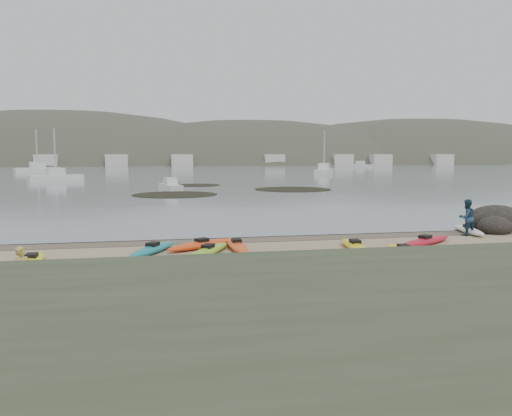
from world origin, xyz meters
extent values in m
plane|color=tan|center=(0.00, 0.00, 0.00)|extent=(600.00, 600.00, 0.00)
plane|color=brown|center=(0.00, -0.30, 0.00)|extent=(60.00, 60.00, 0.00)
plane|color=slate|center=(0.00, 300.00, 0.01)|extent=(1200.00, 1200.00, 0.00)
cube|color=#475138|center=(0.00, -17.50, 1.00)|extent=(60.00, 8.00, 2.00)
ellipsoid|color=white|center=(11.37, -0.80, 0.17)|extent=(1.26, 3.42, 0.34)
ellipsoid|color=teal|center=(-5.06, -3.08, 0.17)|extent=(2.31, 3.43, 0.34)
ellipsoid|color=#82C226|center=(-2.79, -3.94, 0.17)|extent=(2.53, 3.70, 0.34)
ellipsoid|color=yellow|center=(-7.19, -6.32, 0.17)|extent=(2.02, 3.12, 0.34)
ellipsoid|color=#F14D15|center=(-1.42, -2.83, 0.17)|extent=(0.77, 3.77, 0.34)
ellipsoid|color=yellow|center=(3.68, -4.01, 0.17)|extent=(0.92, 3.32, 0.34)
ellipsoid|color=yellow|center=(5.20, -5.56, 0.17)|extent=(0.90, 3.09, 0.34)
ellipsoid|color=#F94515|center=(-2.92, -2.41, 0.17)|extent=(3.50, 2.66, 0.34)
ellipsoid|color=red|center=(7.33, -3.50, 0.17)|extent=(3.87, 2.67, 0.34)
ellipsoid|color=yellow|center=(-9.54, -4.65, 0.17)|extent=(0.76, 3.27, 0.34)
imported|color=tan|center=(-8.64, -9.34, 0.78)|extent=(0.67, 0.67, 1.57)
imported|color=navy|center=(10.80, -1.42, 0.94)|extent=(1.01, 0.83, 1.89)
ellipsoid|color=black|center=(13.80, 0.31, 0.25)|extent=(3.28, 2.55, 1.64)
ellipsoid|color=black|center=(12.80, -0.99, 0.16)|extent=(1.82, 1.64, 1.09)
cylinder|color=black|center=(-3.33, 27.04, 0.03)|extent=(8.72, 8.72, 0.04)
cylinder|color=black|center=(10.48, 32.13, 0.03)|extent=(9.02, 9.02, 0.04)
cylinder|color=black|center=(-0.24, 41.96, 0.03)|extent=(6.49, 6.49, 0.04)
cube|color=silver|center=(-20.45, 55.78, 0.55)|extent=(8.00, 5.32, 1.09)
cube|color=silver|center=(-3.64, 33.88, 0.38)|extent=(2.77, 5.69, 0.77)
cube|color=silver|center=(27.99, 73.15, 0.60)|extent=(6.27, 8.72, 1.21)
cube|color=silver|center=(-31.28, 91.90, 0.65)|extent=(9.52, 6.26, 1.30)
cube|color=silver|center=(54.72, 118.72, 0.54)|extent=(7.63, 6.19, 1.09)
ellipsoid|color=#384235|center=(-45.00, 195.00, -18.00)|extent=(220.00, 120.00, 80.00)
ellipsoid|color=#384235|center=(35.00, 190.00, -15.30)|extent=(200.00, 110.00, 68.00)
ellipsoid|color=#384235|center=(120.00, 200.00, -17.10)|extent=(230.00, 130.00, 76.00)
cube|color=beige|center=(-42.00, 145.00, 2.00)|extent=(7.00, 5.00, 4.00)
cube|color=beige|center=(-18.00, 145.00, 2.00)|extent=(7.00, 5.00, 4.00)
cube|color=beige|center=(6.00, 145.00, 2.00)|extent=(7.00, 5.00, 4.00)
cube|color=beige|center=(30.00, 145.00, 2.00)|extent=(7.00, 5.00, 4.00)
cube|color=beige|center=(54.00, 145.00, 2.00)|extent=(7.00, 5.00, 4.00)
cube|color=beige|center=(78.00, 145.00, 2.00)|extent=(7.00, 5.00, 4.00)
cube|color=beige|center=(102.00, 145.00, 2.00)|extent=(7.00, 5.00, 4.00)
camera|label=1|loc=(-4.64, -24.46, 4.22)|focal=35.00mm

